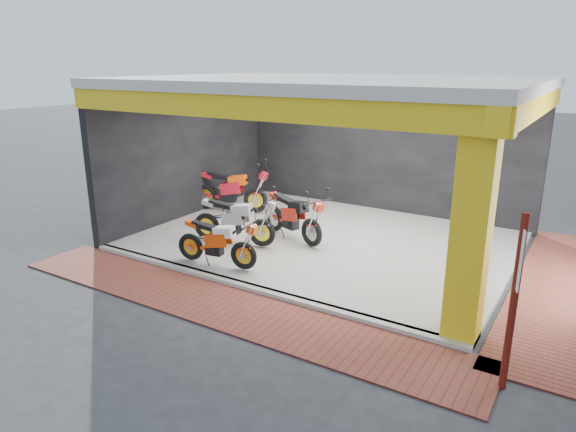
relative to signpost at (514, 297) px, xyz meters
The scene contains 16 objects.
ground 4.99m from the signpost, 159.41° to the left, with size 80.00×80.00×0.00m, color #2D2D30.
showroom_floor 5.97m from the signpost, 140.70° to the left, with size 8.00×6.00×0.10m, color silver.
showroom_ceiling 6.28m from the signpost, 140.70° to the left, with size 8.40×6.40×0.20m, color beige.
back_wall 8.17m from the signpost, 123.61° to the left, with size 8.20×0.20×3.50m, color black.
left_wall 9.39m from the signpost, 156.78° to the left, with size 0.20×6.20×3.50m, color black.
corner_column 1.30m from the signpost, 129.02° to the left, with size 0.50×0.50×3.50m, color yellow.
header_beam_front 4.99m from the signpost, behind, with size 8.40×0.30×0.40m, color yellow.
header_beam_right 4.24m from the signpost, 97.96° to the left, with size 0.30×6.40×0.40m, color yellow.
floor_kerb 4.73m from the signpost, behind, with size 8.00×0.20×0.10m, color silver.
paver_front 4.69m from the signpost, behind, with size 9.00×1.40×0.03m, color maroon.
paver_right 3.92m from the signpost, 85.62° to the left, with size 1.40×7.00×0.03m, color maroon.
signpost is the anchor object (origin of this frame).
moto_hero 5.17m from the signpost, 166.53° to the left, with size 1.89×0.70×1.15m, color #EB4109, non-canonical shape.
moto_row_a 5.98m from the signpost, 155.74° to the left, with size 2.09×0.77×1.28m, color #96989D, non-canonical shape.
moto_row_b 5.46m from the signpost, 146.11° to the left, with size 2.11×0.78×1.29m, color red, non-canonical shape.
moto_row_c 8.44m from the signpost, 147.24° to the left, with size 2.25×0.83×1.37m, color red, non-canonical shape.
Camera 1 is at (5.17, -7.96, 4.02)m, focal length 32.00 mm.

